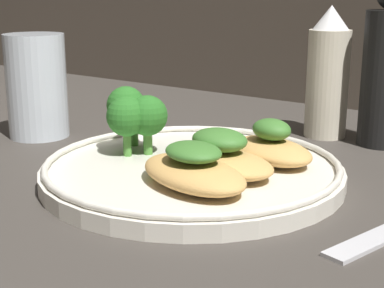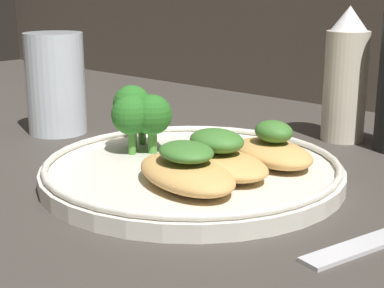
% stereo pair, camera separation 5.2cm
% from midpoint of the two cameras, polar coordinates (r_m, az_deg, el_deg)
% --- Properties ---
extents(ground_plane, '(1.80, 1.80, 0.01)m').
position_cam_midpoint_polar(ground_plane, '(0.53, 2.81, -4.13)').
color(ground_plane, '#3D3833').
extents(plate, '(0.27, 0.27, 0.02)m').
position_cam_midpoint_polar(plate, '(0.52, 2.83, -2.59)').
color(plate, silver).
rests_on(plate, ground_plane).
extents(grilled_meat_front, '(0.12, 0.09, 0.04)m').
position_cam_midpoint_polar(grilled_meat_front, '(0.46, 2.61, -2.56)').
color(grilled_meat_front, tan).
rests_on(grilled_meat_front, plate).
extents(grilled_meat_middle, '(0.11, 0.07, 0.04)m').
position_cam_midpoint_polar(grilled_meat_middle, '(0.49, 5.37, -1.42)').
color(grilled_meat_middle, tan).
rests_on(grilled_meat_middle, plate).
extents(grilled_meat_back, '(0.10, 0.08, 0.04)m').
position_cam_midpoint_polar(grilled_meat_back, '(0.53, 10.64, -0.54)').
color(grilled_meat_back, tan).
rests_on(grilled_meat_back, plate).
extents(broccoli_bunch, '(0.07, 0.07, 0.06)m').
position_cam_midpoint_polar(broccoli_bunch, '(0.56, -2.33, 3.03)').
color(broccoli_bunch, '#4C8E38').
rests_on(broccoli_bunch, plate).
extents(sauce_bottle, '(0.05, 0.05, 0.15)m').
position_cam_midpoint_polar(sauce_bottle, '(0.68, 16.82, 6.18)').
color(sauce_bottle, beige).
rests_on(sauce_bottle, ground_plane).
extents(drinking_glass, '(0.07, 0.07, 0.12)m').
position_cam_midpoint_polar(drinking_glass, '(0.70, -11.04, 5.76)').
color(drinking_glass, silver).
rests_on(drinking_glass, ground_plane).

